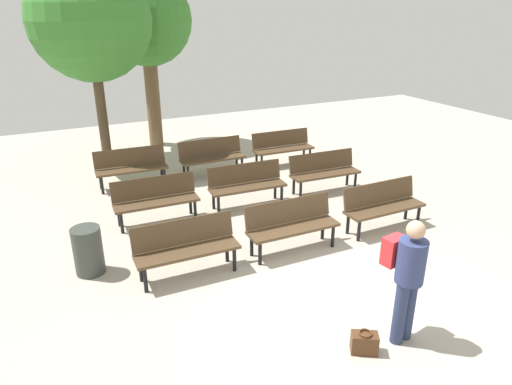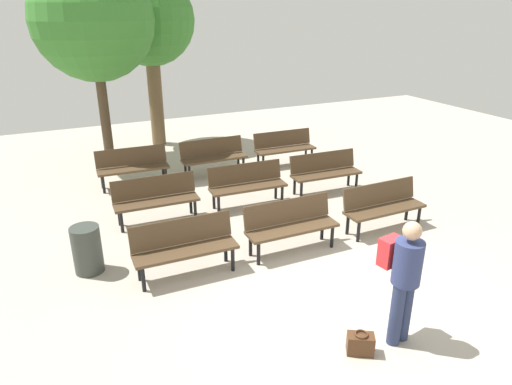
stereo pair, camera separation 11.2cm
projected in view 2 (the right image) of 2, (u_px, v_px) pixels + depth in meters
ground_plane at (342, 298)px, 6.64m from camera, size 24.00×24.00×0.00m
bench_r0_c0 at (184, 245)px, 7.07m from camera, size 1.61×0.51×0.87m
bench_r0_c1 at (290, 223)px, 7.77m from camera, size 1.60×0.50×0.87m
bench_r0_c2 at (383, 204)px, 8.50m from camera, size 1.60×0.49×0.87m
bench_r1_c0 at (156, 197)px, 8.81m from camera, size 1.61×0.53×0.87m
bench_r1_c1 at (247, 182)px, 9.52m from camera, size 1.62×0.56×0.87m
bench_r1_c2 at (325, 170)px, 10.24m from camera, size 1.62×0.56×0.87m
bench_r2_c0 at (133, 165)px, 10.57m from camera, size 1.62×0.55×0.87m
bench_r2_c1 at (213, 155)px, 11.27m from camera, size 1.60×0.49×0.87m
bench_r2_c2 at (284, 146)px, 11.98m from camera, size 1.62×0.54×0.87m
tree_0 at (93, 20)px, 10.98m from camera, size 2.91×2.91×5.03m
tree_1 at (149, 22)px, 12.66m from camera, size 2.49×2.49×4.77m
visitor_with_backpack at (403, 275)px, 5.48m from camera, size 0.39×0.56×1.65m
handbag at (360, 344)px, 5.55m from camera, size 0.37×0.32×0.29m
trash_bin at (87, 250)px, 7.17m from camera, size 0.45×0.45×0.77m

